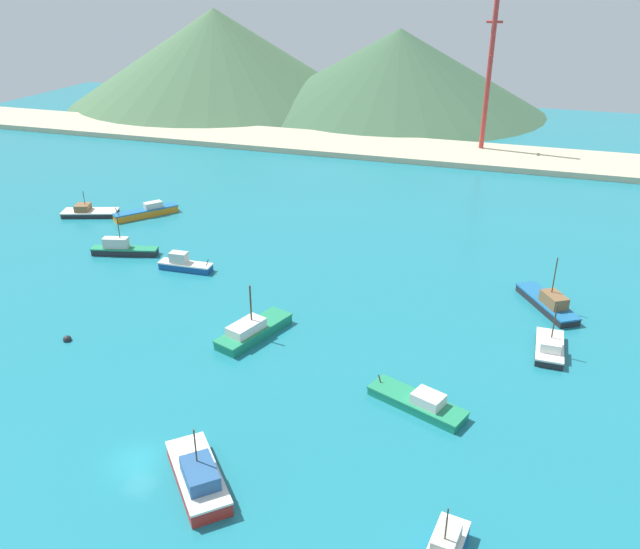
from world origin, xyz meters
name	(u,v)px	position (x,y,z in m)	size (l,w,h in m)	color
ground	(273,304)	(0.00, 30.00, -0.25)	(260.00, 280.00, 0.50)	teal
fishing_boat_1	(252,330)	(1.05, 21.58, 0.85)	(6.05, 10.32, 6.42)	#198466
fishing_boat_2	(548,303)	(32.31, 38.82, 0.82)	(7.70, 10.11, 6.86)	#232328
fishing_boat_4	(198,476)	(6.25, -0.78, 1.00)	(8.34, 8.72, 5.68)	red
fishing_boat_5	(122,249)	(-25.99, 36.86, 0.90)	(9.67, 4.21, 5.73)	#232328
fishing_boat_6	(550,347)	(32.50, 28.47, 0.71)	(2.87, 6.97, 5.87)	#232328
fishing_boat_7	(419,402)	(20.96, 14.64, 0.66)	(9.89, 6.03, 1.96)	#198466
fishing_boat_8	(184,264)	(-14.97, 34.96, 0.85)	(7.51, 2.24, 2.51)	#14478C
fishing_boat_9	(89,212)	(-40.71, 49.05, 0.64)	(9.56, 6.00, 4.27)	#232328
fishing_boat_10	(147,212)	(-31.36, 51.90, 0.78)	(8.22, 9.71, 2.50)	orange
buoy_0	(67,339)	(-18.09, 14.40, 0.16)	(0.91, 0.91, 0.91)	#232328
beach_strip	(400,149)	(0.00, 106.54, 0.60)	(247.00, 19.38, 1.20)	#C6B793
hill_west	(216,56)	(-66.24, 148.96, 13.64)	(89.70, 89.70, 27.29)	#476B47
hill_central	(398,70)	(-10.88, 153.89, 11.29)	(84.80, 84.80, 22.59)	#3D6042
radio_tower	(489,74)	(17.47, 110.87, 17.11)	(3.35, 2.68, 33.54)	#B7332D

